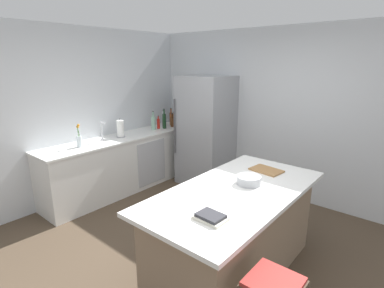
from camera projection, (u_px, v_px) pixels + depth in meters
ground_plane at (192, 260)px, 3.25m from camera, size 7.20×7.20×0.00m
wall_rear at (286, 115)px, 4.56m from camera, size 6.00×0.10×2.60m
wall_left at (66, 117)px, 4.42m from camera, size 0.10×6.00×2.60m
counter_run_left at (124, 163)px, 4.97m from camera, size 0.63×2.76×0.91m
kitchen_island at (234, 231)px, 2.97m from camera, size 1.01×2.02×0.91m
refrigerator at (206, 131)px, 5.12m from camera, size 0.82×0.76×1.87m
sink_faucet at (102, 130)px, 4.59m from camera, size 0.15×0.05×0.30m
flower_vase at (79, 139)px, 4.24m from camera, size 0.08×0.08×0.34m
paper_towel_roll at (120, 129)px, 4.79m from camera, size 0.14×0.14×0.31m
whiskey_bottle at (174, 119)px, 5.79m from camera, size 0.07×0.07×0.24m
vinegar_bottle at (171, 118)px, 5.70m from camera, size 0.06×0.06×0.33m
syrup_bottle at (172, 121)px, 5.56m from camera, size 0.07×0.07×0.25m
soda_bottle at (164, 120)px, 5.56m from camera, size 0.07×0.07×0.32m
wine_bottle at (164, 121)px, 5.41m from camera, size 0.07×0.07×0.36m
hot_sauce_bottle at (158, 123)px, 5.40m from camera, size 0.05×0.05×0.24m
gin_bottle at (153, 123)px, 5.32m from camera, size 0.08×0.08×0.33m
cookbook_stack at (211, 217)px, 2.31m from camera, size 0.25×0.18×0.05m
mixing_bowl at (249, 180)px, 2.98m from camera, size 0.24×0.24×0.08m
cutting_board at (266, 170)px, 3.34m from camera, size 0.36×0.27×0.02m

